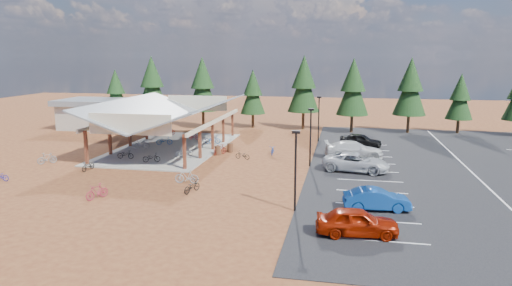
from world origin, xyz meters
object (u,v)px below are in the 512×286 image
(bike_6, at_px, (212,140))
(bike_11, at_px, (97,191))
(bike_8, at_px, (88,166))
(bike_15, at_px, (220,149))
(trash_bin_1, at_px, (230,148))
(car_2, at_px, (356,162))
(car_3, at_px, (354,150))
(bike_16, at_px, (242,155))
(car_0, at_px, (357,222))
(bike_2, at_px, (164,141))
(bike_5, at_px, (184,152))
(lamp_post_0, at_px, (295,165))
(bike_10, at_px, (0,176))
(lamp_post_1, at_px, (311,133))
(car_4, at_px, (361,140))
(trash_bin_0, at_px, (218,150))
(outbuilding, at_px, (102,113))
(bike_3, at_px, (169,131))
(car_1, at_px, (377,199))
(bike_pavilion, at_px, (170,112))
(bike_7, at_px, (194,136))
(lamp_post_2, at_px, (319,116))
(bike_1, at_px, (141,144))
(bike_12, at_px, (192,186))
(bike_0, at_px, (125,154))
(bike_13, at_px, (187,176))
(bike_4, at_px, (151,158))
(bike_14, at_px, (273,150))

(bike_6, xyz_separation_m, bike_11, (-2.23, -20.15, -0.03))
(bike_8, distance_m, bike_15, 12.47)
(trash_bin_1, distance_m, car_2, 13.59)
(car_3, bearing_deg, bike_11, 126.69)
(bike_16, xyz_separation_m, car_0, (10.22, -16.91, 0.40))
(bike_2, distance_m, bike_5, 7.08)
(lamp_post_0, distance_m, bike_10, 23.64)
(lamp_post_1, relative_size, car_4, 1.18)
(trash_bin_0, height_order, bike_11, bike_11)
(outbuilding, distance_m, lamp_post_0, 40.32)
(bike_3, relative_size, car_0, 0.36)
(car_0, bearing_deg, car_1, -21.38)
(bike_pavilion, xyz_separation_m, outbuilding, (-14.00, 11.00, -1.80))
(bike_7, bearing_deg, bike_16, -117.47)
(bike_2, relative_size, bike_8, 1.05)
(lamp_post_2, height_order, bike_3, lamp_post_2)
(bike_pavilion, bearing_deg, bike_1, -155.33)
(bike_15, bearing_deg, bike_8, 72.41)
(car_2, bearing_deg, bike_12, 134.68)
(lamp_post_0, height_order, car_3, lamp_post_0)
(bike_0, height_order, bike_13, bike_13)
(lamp_post_1, distance_m, bike_15, 9.92)
(bike_12, bearing_deg, bike_6, -59.72)
(bike_1, height_order, bike_4, bike_1)
(bike_11, height_order, bike_15, bike_11)
(car_1, relative_size, car_4, 0.96)
(trash_bin_1, distance_m, car_1, 20.41)
(bike_15, bearing_deg, car_1, 165.88)
(bike_3, height_order, bike_13, bike_13)
(lamp_post_2, distance_m, car_4, 5.79)
(bike_13, xyz_separation_m, bike_15, (-0.28, 10.48, -0.04))
(trash_bin_1, distance_m, bike_4, 8.42)
(trash_bin_0, height_order, bike_4, bike_4)
(lamp_post_0, xyz_separation_m, bike_15, (-9.10, 15.10, -2.46))
(lamp_post_0, distance_m, car_4, 21.89)
(lamp_post_1, height_order, bike_10, lamp_post_1)
(bike_4, xyz_separation_m, bike_15, (5.14, 4.73, 0.00))
(bike_5, distance_m, car_4, 18.65)
(lamp_post_1, distance_m, lamp_post_2, 12.00)
(bike_7, xyz_separation_m, car_2, (18.06, -10.96, 0.26))
(bike_8, distance_m, bike_11, 8.50)
(lamp_post_2, relative_size, bike_4, 3.26)
(bike_5, bearing_deg, bike_0, 104.30)
(bike_pavilion, bearing_deg, car_4, 12.33)
(trash_bin_0, relative_size, bike_14, 0.52)
(bike_2, relative_size, bike_13, 0.93)
(bike_8, bearing_deg, bike_1, 90.33)
(bike_2, xyz_separation_m, bike_5, (4.32, -5.62, 0.07))
(car_2, bearing_deg, bike_6, 68.10)
(trash_bin_0, relative_size, bike_11, 0.51)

